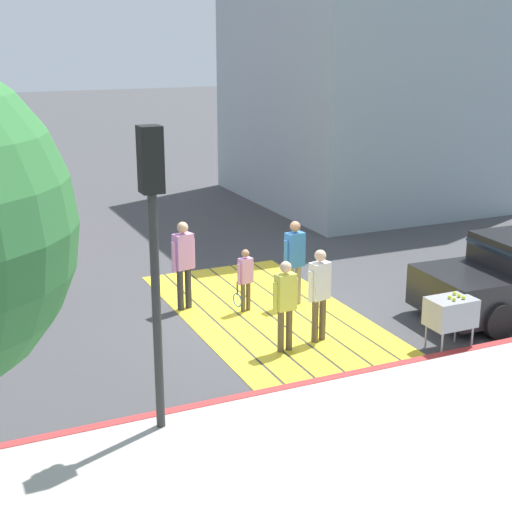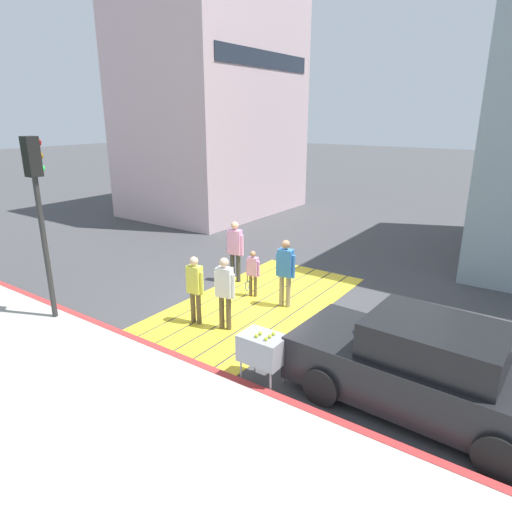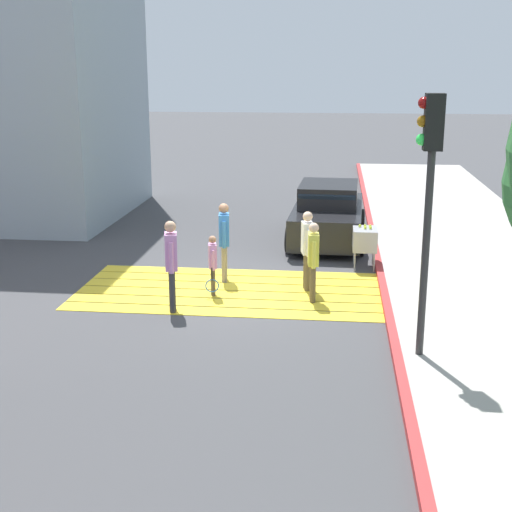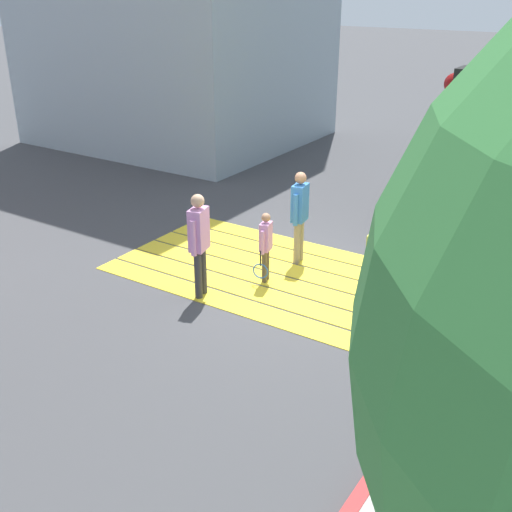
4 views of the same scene
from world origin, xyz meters
name	(u,v)px [view 1 (image 1 of 4)]	position (x,y,z in m)	size (l,w,h in m)	color
ground_plane	(267,313)	(0.00, 0.00, 0.00)	(120.00, 120.00, 0.00)	#424244
crosswalk_stripes	(267,313)	(0.00, 0.00, 0.01)	(6.40, 3.25, 0.01)	yellow
sidewalk_west	(447,447)	(-5.60, 0.00, 0.06)	(4.80, 40.00, 0.12)	#ADA8A0
curb_painted	(354,376)	(-3.25, 0.00, 0.07)	(0.16, 40.00, 0.13)	#BC3333
building_far_south	(366,38)	(8.50, -7.41, 5.13)	(8.00, 7.04, 10.26)	#8C9EA8
traffic_light_corner	(152,220)	(-3.58, 3.32, 3.04)	(0.39, 0.28, 4.24)	#2D2D2D
tennis_ball_cart	(451,312)	(-2.90, -2.13, 0.70)	(0.56, 0.80, 1.02)	#99999E
pedestrian_adult_lead	(320,289)	(-1.62, -0.25, 0.99)	(0.28, 0.49, 1.71)	brown
pedestrian_adult_trailing	(285,300)	(-1.78, 0.50, 0.95)	(0.24, 0.48, 1.63)	brown
pedestrian_adult_side	(183,259)	(0.91, 1.40, 1.05)	(0.31, 0.51, 1.80)	#333338
pedestrian_teen_behind	(295,257)	(0.21, -0.70, 1.02)	(0.28, 0.51, 1.75)	gray
pedestrian_child_with_racket	(245,277)	(0.29, 0.35, 0.72)	(0.28, 0.42, 1.28)	brown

